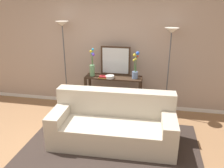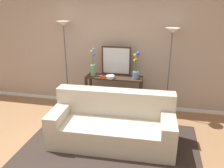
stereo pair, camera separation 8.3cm
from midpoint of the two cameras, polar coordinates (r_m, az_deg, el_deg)
name	(u,v)px [view 2 (the right image)]	position (r m, az deg, el deg)	size (l,w,h in m)	color
ground_plane	(71,158)	(3.88, -9.50, -17.71)	(16.00, 16.00, 0.02)	#936B47
back_wall	(104,47)	(5.22, -1.62, 9.22)	(12.00, 0.15, 2.76)	white
area_rug	(111,146)	(4.06, 0.27, -15.18)	(2.93, 1.93, 0.01)	#332823
couch	(113,125)	(4.03, 0.74, -10.30)	(2.12, 0.96, 0.88)	#BCB29E
console_table	(114,88)	(4.97, 0.99, -1.02)	(1.21, 0.37, 0.83)	#382619
floor_lamp_left	(64,41)	(5.13, -11.32, 10.47)	(0.28, 0.28, 1.95)	#4C4C51
floor_lamp_right	(171,48)	(4.73, 14.99, 8.55)	(0.28, 0.28, 1.87)	#4C4C51
wall_mirror	(116,61)	(4.94, 1.53, 5.81)	(0.64, 0.02, 0.62)	#382619
vase_tall_flowers	(93,67)	(4.91, -4.29, 4.30)	(0.12, 0.12, 0.60)	#669E6B
vase_short_flowers	(136,69)	(4.74, 6.47, 3.62)	(0.14, 0.13, 0.57)	#6B84AD
fruit_bowl	(110,77)	(4.78, 0.07, 1.82)	(0.19, 0.19, 0.06)	silver
book_stack	(104,77)	(4.80, -1.56, 1.79)	(0.19, 0.15, 0.05)	#B77F33
book_row_under_console	(98,108)	(5.26, -3.08, -5.88)	(0.24, 0.17, 0.13)	#6B3360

